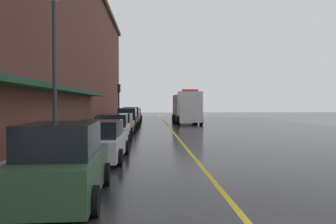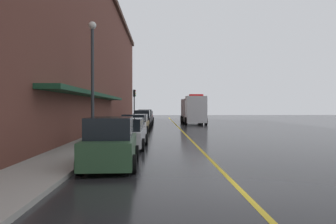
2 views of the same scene
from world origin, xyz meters
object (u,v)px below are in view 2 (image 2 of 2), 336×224
parked_car_5 (145,118)px  parking_meter_1 (118,122)px  street_lamp_left (92,69)px  traffic_light_near (134,100)px  parking_meter_0 (134,116)px  parked_car_2 (134,127)px  parking_meter_3 (137,115)px  parking_meter_2 (135,116)px  parked_car_3 (138,124)px  box_truck (193,110)px  parking_meter_4 (125,120)px  parked_car_6 (146,117)px  parked_car_1 (127,134)px  parked_car_7 (148,116)px  parked_car_4 (143,120)px  parked_car_0 (111,144)px

parked_car_5 → parking_meter_1: parked_car_5 is taller
street_lamp_left → traffic_light_near: (0.66, 22.88, -1.24)m
parked_car_5 → parking_meter_0: 2.08m
parked_car_2 → parking_meter_3: parked_car_2 is taller
parking_meter_0 → parking_meter_1: (0.00, -15.89, 0.00)m
parking_meter_2 → parking_meter_3: size_ratio=1.00×
parked_car_3 → parked_car_5: parked_car_5 is taller
box_truck → parking_meter_4: size_ratio=5.71×
parking_meter_0 → street_lamp_left: 23.08m
parking_meter_3 → parked_car_5: bearing=-80.0°
parked_car_3 → parked_car_6: (0.01, 17.19, 0.10)m
parked_car_3 → parking_meter_2: size_ratio=3.23×
parked_car_1 → traffic_light_near: traffic_light_near is taller
box_truck → parking_meter_4: 14.25m
parked_car_3 → parking_meter_4: parked_car_3 is taller
parked_car_1 → parking_meter_3: bearing=4.1°
box_truck → parking_meter_3: bearing=-130.1°
parked_car_7 → parking_meter_1: (-1.44, -25.52, 0.29)m
parked_car_2 → box_truck: box_truck is taller
parked_car_4 → parking_meter_2: bearing=9.7°
parked_car_0 → parking_meter_4: bearing=2.3°
parking_meter_0 → parked_car_0: bearing=-87.3°
parked_car_3 → traffic_light_near: (-1.30, 12.87, 2.40)m
parked_car_0 → parking_meter_2: (-1.39, 32.07, 0.20)m
parking_meter_4 → traffic_light_near: (0.06, 11.14, 2.10)m
parking_meter_0 → parking_meter_1: bearing=-90.0°
parked_car_7 → parking_meter_0: bearing=169.8°
parked_car_1 → parking_meter_2: bearing=4.5°
parked_car_0 → parked_car_5: bearing=-2.2°
parking_meter_1 → parked_car_6: bearing=86.1°
parking_meter_4 → parked_car_5: bearing=81.2°
parking_meter_4 → box_truck: bearing=57.3°
parked_car_7 → parking_meter_2: 7.10m
street_lamp_left → parked_car_6: bearing=85.9°
parked_car_4 → parked_car_7: 16.58m
parked_car_1 → parking_meter_4: (-1.43, 12.61, 0.30)m
parked_car_0 → parking_meter_1: bearing=3.9°
box_truck → traffic_light_near: 7.80m
parking_meter_0 → parking_meter_3: same height
parking_meter_0 → parked_car_2: bearing=-85.6°
parked_car_4 → parked_car_1: bearing=-179.0°
box_truck → parking_meter_1: (-7.70, -16.78, -0.75)m
parking_meter_0 → parking_meter_2: same height
parked_car_1 → parked_car_3: parked_car_1 is taller
parking_meter_1 → parking_meter_3: size_ratio=1.00×
parked_car_0 → parking_meter_0: size_ratio=3.17×
parked_car_0 → parking_meter_0: (-1.39, 29.38, 0.20)m
parked_car_6 → parked_car_1: bearing=-178.9°
parked_car_3 → parking_meter_2: parked_car_3 is taller
parked_car_1 → parked_car_2: 5.44m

